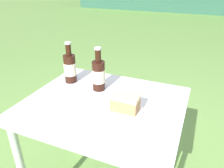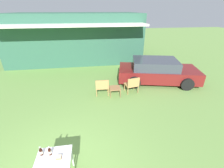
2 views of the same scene
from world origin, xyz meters
name	(u,v)px [view 1 (image 1 of 2)]	position (x,y,z in m)	size (l,w,h in m)	color
patio_table	(104,116)	(0.00, 0.00, 0.62)	(0.75, 0.63, 0.70)	silver
cake_on_plate	(123,105)	(0.11, -0.04, 0.73)	(0.22, 0.22, 0.08)	white
cola_bottle_near	(99,74)	(-0.08, 0.11, 0.79)	(0.07, 0.07, 0.23)	black
cola_bottle_far	(70,68)	(-0.27, 0.13, 0.79)	(0.07, 0.07, 0.23)	black
fork	(106,105)	(0.02, -0.03, 0.71)	(0.18, 0.06, 0.01)	silver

